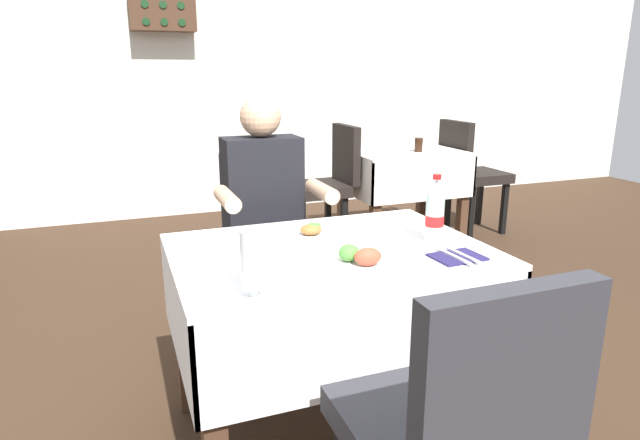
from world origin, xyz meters
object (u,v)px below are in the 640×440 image
chair_near_camera_side (454,427)px  background_dining_table (402,174)px  main_dining_table (330,294)px  plate_far_diner (311,233)px  beer_glass_left (252,262)px  napkin_cutlery_set (457,257)px  plate_near_camera (361,260)px  cola_bottle_primary (435,213)px  background_table_tumbler (419,145)px  wall_bottle_rack (162,6)px  seated_diner_far (266,215)px  chair_far_diner_seat (271,239)px  background_chair_left (327,180)px  background_chair_right (469,169)px

chair_near_camera_side → background_dining_table: (1.47, 2.89, 0.00)m
main_dining_table → plate_far_diner: (-0.02, 0.15, 0.20)m
beer_glass_left → napkin_cutlery_set: size_ratio=1.03×
plate_near_camera → beer_glass_left: bearing=-161.9°
plate_near_camera → background_dining_table: plate_near_camera is taller
cola_bottle_primary → background_table_tumbler: size_ratio=2.31×
beer_glass_left → background_table_tumbler: size_ratio=1.80×
main_dining_table → napkin_cutlery_set: (0.37, -0.25, 0.18)m
beer_glass_left → wall_bottle_rack: wall_bottle_rack is taller
chair_near_camera_side → seated_diner_far: (-0.05, 1.47, 0.16)m
main_dining_table → plate_near_camera: size_ratio=4.41×
main_dining_table → background_table_tumbler: background_table_tumbler is taller
chair_far_diner_seat → chair_near_camera_side: (-0.00, -1.58, 0.00)m
seated_diner_far → background_table_tumbler: bearing=39.2°
chair_far_diner_seat → background_chair_left: 1.54m
plate_far_diner → background_table_tumbler: (1.57, 1.83, 0.04)m
background_dining_table → background_table_tumbler: background_table_tumbler is taller
main_dining_table → seated_diner_far: size_ratio=0.88×
seated_diner_far → background_dining_table: 2.09m
seated_diner_far → cola_bottle_primary: 0.88m
chair_near_camera_side → beer_glass_left: (-0.36, 0.46, 0.30)m
plate_near_camera → cola_bottle_primary: size_ratio=0.99×
beer_glass_left → cola_bottle_primary: 0.80m
background_chair_left → wall_bottle_rack: wall_bottle_rack is taller
plate_far_diner → wall_bottle_rack: size_ratio=0.43×
chair_far_diner_seat → seated_diner_far: (-0.05, -0.11, 0.16)m
chair_far_diner_seat → plate_near_camera: 1.02m
beer_glass_left → background_dining_table: bearing=52.9°
background_chair_right → background_table_tumbler: background_chair_right is taller
chair_far_diner_seat → plate_near_camera: chair_far_diner_seat is taller
seated_diner_far → plate_near_camera: (0.08, -0.89, 0.06)m
wall_bottle_rack → background_chair_right: bearing=-30.7°
plate_far_diner → background_chair_left: (0.83, 1.95, -0.21)m
plate_near_camera → background_dining_table: 2.73m
plate_near_camera → background_table_tumbler: background_table_tumbler is taller
plate_near_camera → plate_far_diner: size_ratio=1.06×
plate_near_camera → wall_bottle_rack: size_ratio=0.45×
cola_bottle_primary → chair_far_diner_seat: bearing=114.7°
main_dining_table → chair_near_camera_side: chair_near_camera_side is taller
beer_glass_left → wall_bottle_rack: 3.96m
main_dining_table → cola_bottle_primary: (0.39, -0.06, 0.29)m
plate_far_diner → cola_bottle_primary: cola_bottle_primary is taller
background_dining_table → plate_far_diner: bearing=-127.4°
plate_far_diner → cola_bottle_primary: size_ratio=0.94×
chair_near_camera_side → seated_diner_far: 1.48m
background_table_tumbler → background_chair_right: bearing=11.2°
beer_glass_left → cola_bottle_primary: size_ratio=0.78×
chair_far_diner_seat → cola_bottle_primary: (0.39, -0.85, 0.31)m
background_dining_table → background_chair_left: size_ratio=0.93×
chair_far_diner_seat → background_dining_table: size_ratio=1.08×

